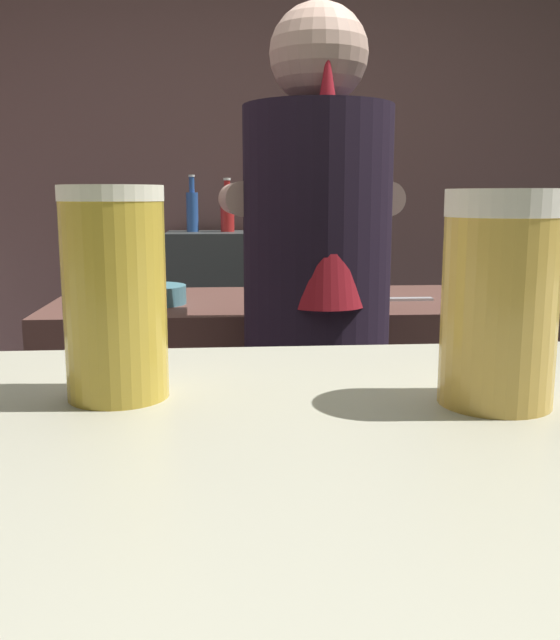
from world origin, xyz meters
name	(u,v)px	position (x,y,z in m)	size (l,w,h in m)	color
wall_back	(261,170)	(0.00, 2.20, 1.35)	(5.20, 0.10, 2.70)	brown
prep_counter	(400,441)	(0.35, 0.62, 0.46)	(2.10, 0.60, 0.91)	brown
back_shelf	(247,339)	(-0.09, 1.92, 0.53)	(0.76, 0.36, 1.05)	#353A3A
bartender	(317,314)	(0.02, 0.17, 0.95)	(0.44, 0.52, 1.64)	#36363F
mixing_bowl	(152,295)	(-0.40, 0.57, 0.94)	(0.19, 0.19, 0.05)	teal
chefs_knife	(392,299)	(0.30, 0.57, 0.92)	(0.24, 0.03, 0.01)	silver
pint_glass_near	(115,293)	(-0.27, -0.94, 1.15)	(0.07, 0.07, 0.15)	gold
pint_glass_far	(499,299)	(-0.01, -0.97, 1.15)	(0.08, 0.08, 0.14)	gold
bottle_soy	(227,211)	(-0.18, 1.95, 1.15)	(0.07, 0.07, 0.25)	red
bottle_vinegar	(300,217)	(0.16, 1.87, 1.12)	(0.06, 0.06, 0.19)	red
bottle_olive_oil	(287,217)	(0.11, 1.92, 1.12)	(0.06, 0.06, 0.19)	black
bottle_hot_sauce	(192,210)	(-0.34, 1.95, 1.16)	(0.06, 0.06, 0.27)	#2B549F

